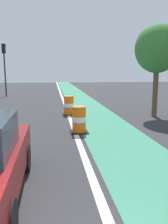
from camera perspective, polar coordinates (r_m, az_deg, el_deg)
The scene contains 6 objects.
bike_lane_strip at distance 14.78m, azimuth 1.70°, elevation 0.29°, with size 2.50×80.00×0.01m, color #387F60.
lane_divider_stripe at distance 14.61m, azimuth -4.11°, elevation 0.16°, with size 0.20×80.00×0.01m, color silver.
traffic_barrel_front at distance 9.50m, azimuth -1.23°, elevation -1.95°, with size 0.73×0.73×1.09m.
traffic_barrel_mid at distance 13.47m, azimuth -3.76°, elevation 1.59°, with size 0.73×0.73×1.09m.
traffic_light_corner at distance 24.34m, azimuth -19.01°, elevation 11.85°, with size 0.41×0.32×5.10m.
street_tree_sidewalk at distance 13.42m, azimuth 17.63°, elevation 14.55°, with size 2.40×2.40×5.00m.
Camera 1 is at (0.03, -2.37, 2.51)m, focal length 37.15 mm.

